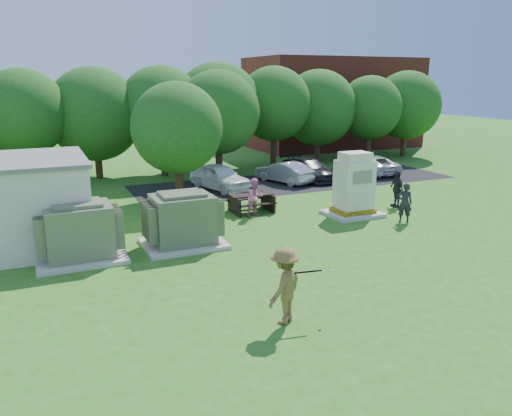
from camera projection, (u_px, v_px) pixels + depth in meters
name	position (u px, v px, depth m)	size (l,w,h in m)	color
ground	(306.00, 275.00, 16.15)	(120.00, 120.00, 0.00)	#2D6619
brick_building	(332.00, 103.00, 46.11)	(15.00, 8.00, 8.00)	maroon
parking_strip	(297.00, 181.00, 30.84)	(20.00, 6.00, 0.01)	#232326
transformer_left	(80.00, 233.00, 17.32)	(3.00, 2.40, 2.07)	beige
transformer_right	(183.00, 221.00, 18.78)	(3.00, 2.40, 2.07)	beige
generator_cabinet	(354.00, 188.00, 22.91)	(2.42, 1.98, 2.95)	beige
picnic_table	(251.00, 201.00, 23.70)	(2.02, 1.51, 0.86)	black
batter	(285.00, 286.00, 12.79)	(1.32, 0.76, 2.04)	brown
person_by_generator	(405.00, 203.00, 21.89)	(0.64, 0.42, 1.77)	black
person_at_picnic	(255.00, 197.00, 22.83)	(0.87, 0.68, 1.79)	pink
person_walking_right	(397.00, 189.00, 24.58)	(1.06, 0.44, 1.81)	#232429
car_white	(220.00, 177.00, 28.52)	(1.73, 4.29, 1.46)	white
car_silver_a	(284.00, 172.00, 30.38)	(1.37, 3.92, 1.29)	silver
car_dark	(309.00, 169.00, 31.28)	(1.85, 4.54, 1.32)	black
car_silver_b	(370.00, 165.00, 33.20)	(2.07, 4.50, 1.25)	silver
batting_equipment	(308.00, 272.00, 12.91)	(1.28, 0.23, 0.18)	black
tree_row	(189.00, 111.00, 32.15)	(41.30, 13.30, 7.30)	#47301E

